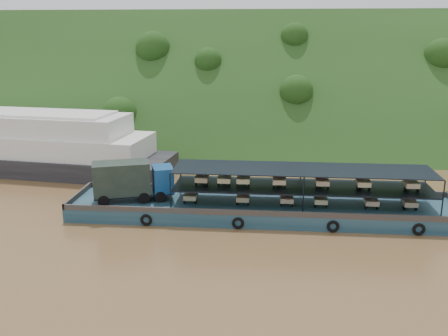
{
  "coord_description": "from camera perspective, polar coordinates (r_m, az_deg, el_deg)",
  "views": [
    {
      "loc": [
        2.45,
        -44.81,
        16.27
      ],
      "look_at": [
        -2.0,
        3.0,
        3.2
      ],
      "focal_mm": 40.0,
      "sensor_mm": 36.0,
      "label": 1
    }
  ],
  "objects": [
    {
      "name": "ground",
      "position": [
        47.74,
        2.06,
        -4.71
      ],
      "size": [
        160.0,
        160.0,
        0.0
      ],
      "primitive_type": "plane",
      "color": "brown",
      "rests_on": "ground"
    },
    {
      "name": "hillside",
      "position": [
        82.47,
        3.52,
        3.82
      ],
      "size": [
        140.0,
        39.6,
        39.6
      ],
      "primitive_type": "cube",
      "rotation": [
        0.79,
        0.0,
        0.0
      ],
      "color": "#1B3613",
      "rests_on": "ground"
    },
    {
      "name": "passenger_ferry",
      "position": [
        65.16,
        -21.5,
        2.5
      ],
      "size": [
        36.29,
        13.25,
        7.18
      ],
      "rotation": [
        0.0,
        0.0,
        -0.13
      ],
      "color": "black",
      "rests_on": "ground"
    },
    {
      "name": "cargo_barge",
      "position": [
        45.81,
        2.75,
        -3.96
      ],
      "size": [
        35.0,
        7.18,
        4.89
      ],
      "color": "#133145",
      "rests_on": "ground"
    }
  ]
}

